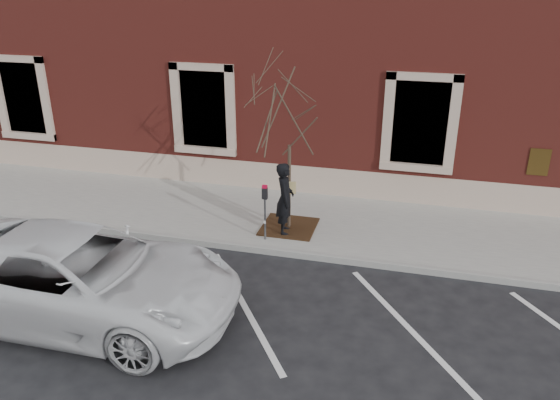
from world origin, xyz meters
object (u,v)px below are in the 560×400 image
(man, at_px, (285,199))
(sapling, at_px, (290,121))
(parking_meter, at_px, (265,202))
(white_truck, at_px, (79,276))

(man, distance_m, sapling, 1.85)
(parking_meter, height_order, sapling, sapling)
(man, relative_size, parking_meter, 1.30)
(parking_meter, bearing_deg, white_truck, -138.92)
(sapling, xyz_separation_m, white_truck, (-2.93, -4.40, -2.02))
(man, bearing_deg, sapling, -18.08)
(parking_meter, xyz_separation_m, white_truck, (-2.54, -3.62, -0.27))
(parking_meter, relative_size, white_truck, 0.23)
(man, distance_m, parking_meter, 0.60)
(man, height_order, parking_meter, man)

